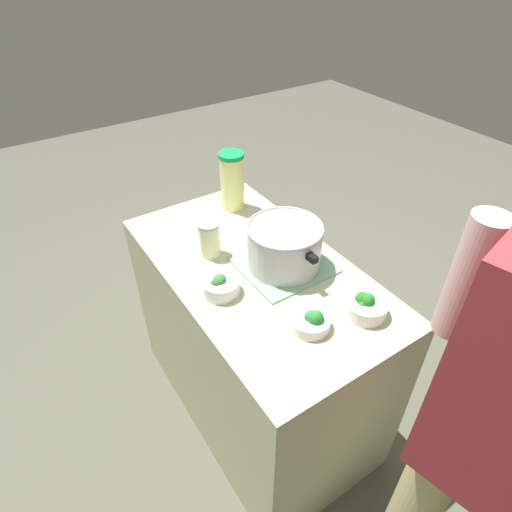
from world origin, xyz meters
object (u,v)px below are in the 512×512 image
lemonade_pitcher (232,181)px  broccoli_bowl_center (366,306)px  cooking_pot (284,245)px  broccoli_bowl_front (311,321)px  mason_jar (209,239)px  person_cook (497,457)px  broccoli_bowl_back (220,285)px

lemonade_pitcher → broccoli_bowl_center: 0.82m
cooking_pot → lemonade_pitcher: lemonade_pitcher is taller
broccoli_bowl_front → broccoli_bowl_center: size_ratio=0.94×
lemonade_pitcher → mason_jar: bearing=-45.1°
lemonade_pitcher → person_cook: person_cook is taller
broccoli_bowl_back → cooking_pot: bearing=90.4°
broccoli_bowl_front → broccoli_bowl_back: broccoli_bowl_back is taller
mason_jar → person_cook: 1.11m
broccoli_bowl_front → broccoli_bowl_back: size_ratio=0.99×
broccoli_bowl_front → person_cook: size_ratio=0.08×
lemonade_pitcher → person_cook: size_ratio=0.16×
cooking_pot → broccoli_bowl_back: size_ratio=2.66×
mason_jar → lemonade_pitcher: bearing=134.9°
lemonade_pitcher → broccoli_bowl_front: size_ratio=2.00×
cooking_pot → broccoli_bowl_center: (0.35, 0.07, -0.06)m
lemonade_pitcher → broccoli_bowl_center: lemonade_pitcher is taller
mason_jar → broccoli_bowl_center: 0.63m
lemonade_pitcher → broccoli_bowl_back: lemonade_pitcher is taller
mason_jar → broccoli_bowl_back: size_ratio=1.10×
lemonade_pitcher → mason_jar: 0.36m
lemonade_pitcher → broccoli_bowl_center: size_ratio=1.89×
broccoli_bowl_center → broccoli_bowl_back: 0.49m
lemonade_pitcher → broccoli_bowl_center: (0.82, 0.02, -0.10)m
person_cook → broccoli_bowl_back: bearing=-165.4°
cooking_pot → mason_jar: 0.29m
mason_jar → broccoli_bowl_center: bearing=25.6°
cooking_pot → person_cook: person_cook is taller
broccoli_bowl_center → person_cook: (0.53, -0.12, 0.02)m
broccoli_bowl_back → mason_jar: bearing=160.5°
broccoli_bowl_front → broccoli_bowl_center: 0.19m
cooking_pot → broccoli_bowl_front: 0.33m
broccoli_bowl_back → lemonade_pitcher: bearing=144.8°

